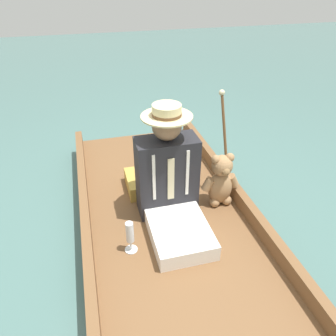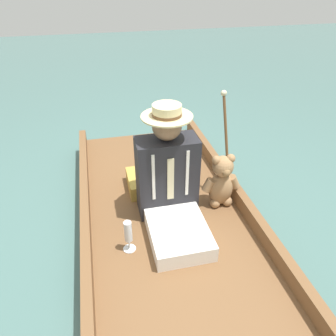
{
  "view_description": "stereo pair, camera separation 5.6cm",
  "coord_description": "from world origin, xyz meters",
  "px_view_note": "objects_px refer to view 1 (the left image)",
  "views": [
    {
      "loc": [
        0.45,
        1.76,
        1.66
      ],
      "look_at": [
        -0.02,
        -0.02,
        0.5
      ],
      "focal_mm": 35.0,
      "sensor_mm": 36.0,
      "label": 1
    },
    {
      "loc": [
        0.4,
        1.78,
        1.66
      ],
      "look_at": [
        -0.02,
        -0.02,
        0.5
      ],
      "focal_mm": 35.0,
      "sensor_mm": 36.0,
      "label": 2
    }
  ],
  "objects_px": {
    "teddy_bear": "(221,181)",
    "walking_cane": "(225,138)",
    "seated_person": "(170,182)",
    "wine_glass": "(130,234)"
  },
  "relations": [
    {
      "from": "teddy_bear",
      "to": "walking_cane",
      "type": "relative_size",
      "value": 0.53
    },
    {
      "from": "seated_person",
      "to": "teddy_bear",
      "type": "bearing_deg",
      "value": -171.78
    },
    {
      "from": "seated_person",
      "to": "teddy_bear",
      "type": "xyz_separation_m",
      "value": [
        -0.4,
        -0.05,
        -0.1
      ]
    },
    {
      "from": "seated_person",
      "to": "walking_cane",
      "type": "distance_m",
      "value": 0.54
    },
    {
      "from": "teddy_bear",
      "to": "wine_glass",
      "type": "relative_size",
      "value": 1.87
    },
    {
      "from": "seated_person",
      "to": "wine_glass",
      "type": "distance_m",
      "value": 0.44
    },
    {
      "from": "wine_glass",
      "to": "walking_cane",
      "type": "height_order",
      "value": "walking_cane"
    },
    {
      "from": "seated_person",
      "to": "teddy_bear",
      "type": "distance_m",
      "value": 0.41
    },
    {
      "from": "teddy_bear",
      "to": "walking_cane",
      "type": "xyz_separation_m",
      "value": [
        -0.07,
        -0.15,
        0.26
      ]
    },
    {
      "from": "seated_person",
      "to": "wine_glass",
      "type": "xyz_separation_m",
      "value": [
        0.32,
        0.26,
        -0.16
      ]
    }
  ]
}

